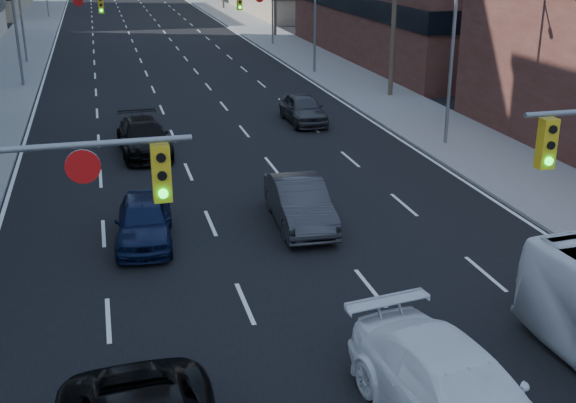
% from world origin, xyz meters
% --- Properties ---
extents(storefront_right_mid, '(20.00, 30.00, 9.00)m').
position_xyz_m(storefront_right_mid, '(24.00, 50.00, 4.50)').
color(storefront_right_mid, '#472119').
rests_on(storefront_right_mid, ground).
extents(signal_far_left, '(6.09, 0.33, 6.00)m').
position_xyz_m(signal_far_left, '(-7.68, 45.00, 4.30)').
color(signal_far_left, slate).
rests_on(signal_far_left, ground).
extents(signal_far_right, '(6.09, 0.33, 6.00)m').
position_xyz_m(signal_far_right, '(7.68, 45.00, 4.30)').
color(signal_far_right, slate).
rests_on(signal_far_right, ground).
extents(utility_pole_block, '(2.20, 0.28, 11.00)m').
position_xyz_m(utility_pole_block, '(12.20, 36.00, 5.78)').
color(utility_pole_block, '#4C3D2D').
rests_on(utility_pole_block, ground).
extents(streetlight_right_near, '(2.03, 0.22, 9.00)m').
position_xyz_m(streetlight_right_near, '(10.34, 25.00, 5.05)').
color(streetlight_right_near, slate).
rests_on(streetlight_right_near, ground).
extents(white_van, '(3.19, 6.18, 1.71)m').
position_xyz_m(white_van, '(1.17, 5.70, 0.86)').
color(white_van, white).
rests_on(white_van, ground).
extents(sedan_blue, '(2.14, 4.52, 1.49)m').
position_xyz_m(sedan_blue, '(-4.09, 16.94, 0.75)').
color(sedan_blue, black).
rests_on(sedan_blue, ground).
extents(sedan_grey_center, '(1.93, 4.91, 1.59)m').
position_xyz_m(sedan_grey_center, '(1.16, 17.14, 0.80)').
color(sedan_grey_center, '#2F2E31').
rests_on(sedan_grey_center, ground).
extents(sedan_black_far, '(2.41, 5.38, 1.53)m').
position_xyz_m(sedan_black_far, '(-3.38, 27.30, 0.77)').
color(sedan_black_far, black).
rests_on(sedan_black_far, ground).
extents(sedan_grey_right, '(1.82, 4.51, 1.54)m').
position_xyz_m(sedan_grey_right, '(5.20, 31.02, 0.77)').
color(sedan_grey_right, '#313133').
rests_on(sedan_grey_right, ground).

